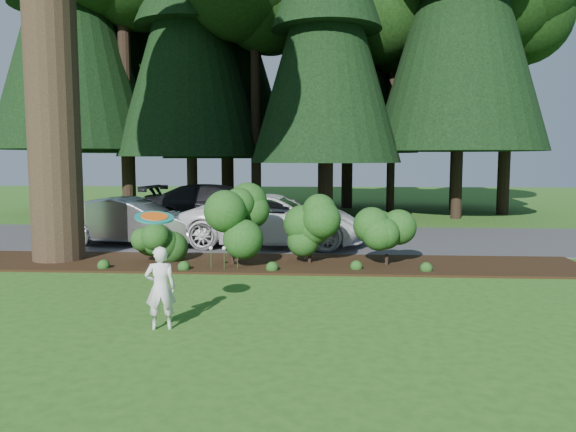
% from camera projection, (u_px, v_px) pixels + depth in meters
% --- Properties ---
extents(ground, '(80.00, 80.00, 0.00)m').
position_uv_depth(ground, '(218.00, 298.00, 10.22)').
color(ground, '#275518').
rests_on(ground, ground).
extents(mulch_bed, '(16.00, 2.50, 0.05)m').
position_uv_depth(mulch_bed, '(243.00, 263.00, 13.45)').
color(mulch_bed, black).
rests_on(mulch_bed, ground).
extents(driveway, '(22.00, 6.00, 0.03)m').
position_uv_depth(driveway, '(262.00, 238.00, 17.67)').
color(driveway, '#38383A').
rests_on(driveway, ground).
extents(shrub_row, '(6.53, 1.60, 1.61)m').
position_uv_depth(shrub_row, '(274.00, 232.00, 13.21)').
color(shrub_row, '#194515').
rests_on(shrub_row, ground).
extents(lily_cluster, '(0.69, 0.09, 0.57)m').
position_uv_depth(lily_cluster, '(224.00, 249.00, 12.57)').
color(lily_cluster, '#194515').
rests_on(lily_cluster, ground).
extents(tree_wall, '(25.66, 12.15, 17.09)m').
position_uv_depth(tree_wall, '(288.00, 4.00, 25.49)').
color(tree_wall, black).
rests_on(tree_wall, ground).
extents(car_silver_wagon, '(4.26, 1.85, 1.36)m').
position_uv_depth(car_silver_wagon, '(131.00, 221.00, 16.21)').
color(car_silver_wagon, silver).
rests_on(car_silver_wagon, driveway).
extents(car_white_suv, '(5.42, 2.74, 1.47)m').
position_uv_depth(car_white_suv, '(276.00, 220.00, 16.10)').
color(car_white_suv, silver).
rests_on(car_white_suv, driveway).
extents(car_dark_suv, '(5.64, 2.87, 1.57)m').
position_uv_depth(car_dark_suv, '(220.00, 207.00, 19.98)').
color(car_dark_suv, black).
rests_on(car_dark_suv, driveway).
extents(child, '(0.51, 0.39, 1.24)m').
position_uv_depth(child, '(160.00, 288.00, 8.30)').
color(child, white).
rests_on(child, ground).
extents(frisbee, '(0.57, 0.55, 0.19)m').
position_uv_depth(frisbee, '(154.00, 217.00, 8.12)').
color(frisbee, '#167C76').
rests_on(frisbee, ground).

